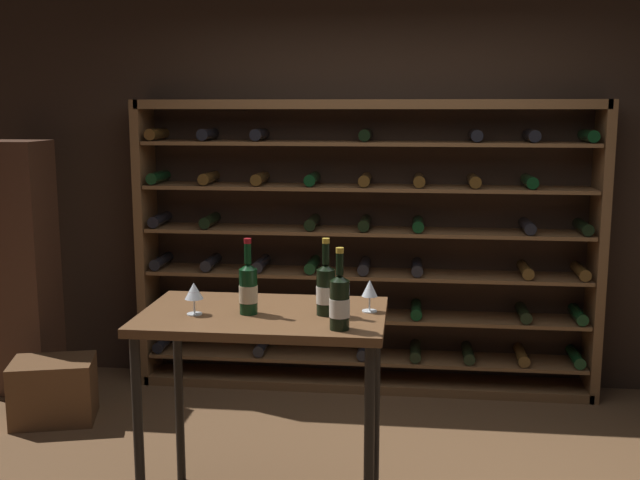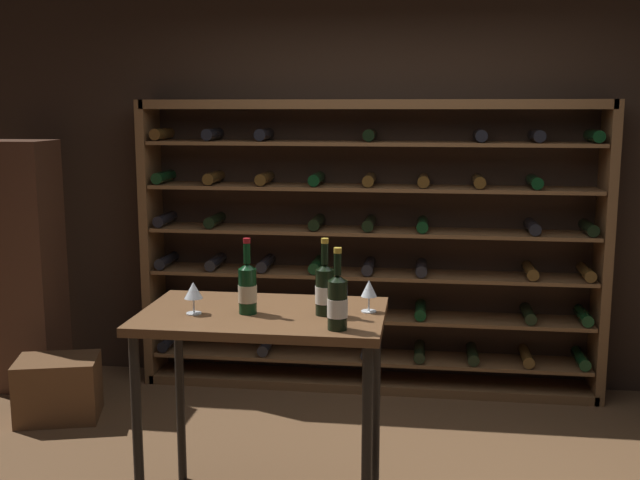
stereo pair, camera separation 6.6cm
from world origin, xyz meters
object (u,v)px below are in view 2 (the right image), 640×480
at_px(display_cabinet, 24,267).
at_px(wine_glass_stemmed_right, 369,290).
at_px(tasting_table, 263,337).
at_px(wine_rack, 368,249).
at_px(wine_crate, 58,389).
at_px(wine_glass_stemmed_center, 193,292).
at_px(wine_bottle_black_capsule, 337,301).
at_px(wine_bottle_red_label, 325,289).
at_px(wine_bottle_gold_foil, 248,288).

relative_size(display_cabinet, wine_glass_stemmed_right, 11.55).
relative_size(tasting_table, wine_glass_stemmed_right, 7.49).
bearing_deg(display_cabinet, wine_rack, 7.53).
distance_m(tasting_table, wine_crate, 1.89).
bearing_deg(wine_glass_stemmed_center, wine_bottle_black_capsule, -13.08).
height_order(tasting_table, wine_bottle_red_label, wine_bottle_red_label).
xyz_separation_m(wine_crate, wine_glass_stemmed_right, (1.96, -0.89, 0.90)).
height_order(tasting_table, wine_glass_stemmed_center, wine_glass_stemmed_center).
height_order(wine_rack, wine_glass_stemmed_center, wine_rack).
relative_size(tasting_table, wine_bottle_gold_foil, 3.22).
relative_size(wine_bottle_gold_foil, wine_glass_stemmed_center, 2.35).
bearing_deg(wine_bottle_black_capsule, wine_rack, 90.62).
xyz_separation_m(tasting_table, wine_glass_stemmed_center, (-0.29, -0.08, 0.22)).
bearing_deg(wine_bottle_black_capsule, wine_crate, 147.53).
height_order(wine_crate, wine_glass_stemmed_right, wine_glass_stemmed_right).
bearing_deg(wine_bottle_black_capsule, wine_glass_stemmed_right, 69.64).
distance_m(wine_crate, wine_glass_stemmed_center, 1.81).
height_order(wine_bottle_red_label, wine_glass_stemmed_center, wine_bottle_red_label).
xyz_separation_m(wine_rack, wine_crate, (-1.83, -0.80, -0.77)).
height_order(display_cabinet, wine_glass_stemmed_center, display_cabinet).
distance_m(wine_rack, wine_bottle_gold_foil, 1.83).
bearing_deg(wine_bottle_gold_foil, tasting_table, 31.40).
xyz_separation_m(wine_bottle_black_capsule, wine_glass_stemmed_center, (-0.66, 0.15, -0.02)).
bearing_deg(display_cabinet, tasting_table, -36.73).
bearing_deg(wine_rack, tasting_table, -101.05).
xyz_separation_m(tasting_table, wine_bottle_red_label, (0.28, -0.01, 0.24)).
height_order(display_cabinet, wine_bottle_gold_foil, display_cabinet).
relative_size(tasting_table, display_cabinet, 0.65).
height_order(wine_rack, display_cabinet, wine_rack).
height_order(wine_bottle_gold_foil, wine_bottle_black_capsule, wine_bottle_black_capsule).
distance_m(wine_crate, display_cabinet, 0.93).
relative_size(display_cabinet, wine_bottle_red_label, 4.90).
relative_size(wine_rack, wine_bottle_red_label, 8.95).
bearing_deg(tasting_table, wine_rack, 78.95).
height_order(tasting_table, wine_glass_stemmed_right, wine_glass_stemmed_right).
relative_size(wine_rack, wine_bottle_gold_foil, 9.05).
relative_size(wine_rack, display_cabinet, 1.82).
bearing_deg(display_cabinet, wine_bottle_black_capsule, -36.06).
xyz_separation_m(tasting_table, wine_bottle_gold_foil, (-0.06, -0.04, 0.24)).
height_order(wine_bottle_black_capsule, wine_glass_stemmed_right, wine_bottle_black_capsule).
bearing_deg(tasting_table, wine_glass_stemmed_center, -165.36).
distance_m(tasting_table, wine_bottle_red_label, 0.37).
distance_m(tasting_table, display_cabinet, 2.42).
xyz_separation_m(wine_rack, wine_glass_stemmed_center, (-0.63, -1.82, 0.13)).
bearing_deg(display_cabinet, wine_glass_stemmed_center, -42.80).
bearing_deg(wine_bottle_black_capsule, wine_bottle_red_label, 110.38).
bearing_deg(tasting_table, wine_bottle_red_label, -2.46).
distance_m(wine_bottle_red_label, wine_bottle_black_capsule, 0.23).
bearing_deg(wine_crate, wine_bottle_red_label, -28.50).
distance_m(wine_rack, wine_glass_stemmed_center, 1.93).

